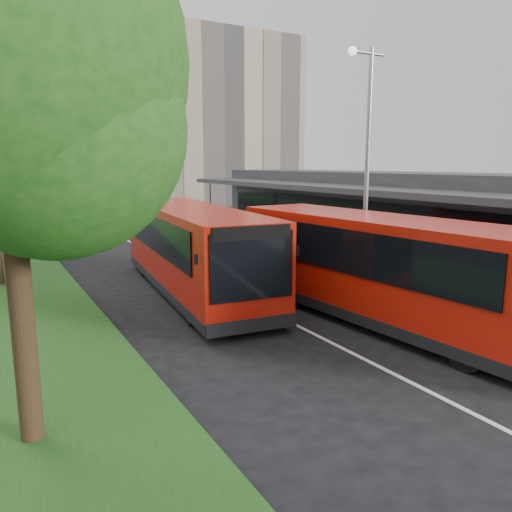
% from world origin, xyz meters
% --- Properties ---
extents(ground, '(120.00, 120.00, 0.00)m').
position_xyz_m(ground, '(0.00, 0.00, 0.00)').
color(ground, black).
rests_on(ground, ground).
extents(pavement, '(5.00, 80.00, 0.15)m').
position_xyz_m(pavement, '(6.00, 20.00, 0.07)').
color(pavement, gray).
rests_on(pavement, ground).
extents(lane_centre_line, '(0.12, 70.00, 0.01)m').
position_xyz_m(lane_centre_line, '(0.00, 15.00, 0.01)').
color(lane_centre_line, silver).
rests_on(lane_centre_line, ground).
extents(kerb_dashes, '(0.12, 56.00, 0.01)m').
position_xyz_m(kerb_dashes, '(3.30, 19.00, 0.01)').
color(kerb_dashes, silver).
rests_on(kerb_dashes, ground).
extents(office_block, '(22.00, 12.00, 18.00)m').
position_xyz_m(office_block, '(14.00, 42.00, 9.00)').
color(office_block, tan).
rests_on(office_block, ground).
extents(station_building, '(7.70, 26.00, 4.00)m').
position_xyz_m(station_building, '(10.86, 8.00, 2.04)').
color(station_building, '#28282A').
rests_on(station_building, ground).
extents(tree_near, '(5.31, 5.31, 8.53)m').
position_xyz_m(tree_near, '(-7.01, -2.95, 5.51)').
color(tree_near, '#2E2112').
rests_on(tree_near, ground).
extents(lamp_post_near, '(1.44, 0.28, 8.00)m').
position_xyz_m(lamp_post_near, '(4.12, 2.00, 4.72)').
color(lamp_post_near, gray).
rests_on(lamp_post_near, pavement).
extents(lamp_post_far, '(1.44, 0.28, 8.00)m').
position_xyz_m(lamp_post_far, '(4.12, 22.00, 4.72)').
color(lamp_post_far, gray).
rests_on(lamp_post_far, pavement).
extents(bus_main, '(3.47, 10.65, 2.97)m').
position_xyz_m(bus_main, '(2.28, -1.05, 1.52)').
color(bus_main, '#AF1609').
rests_on(bus_main, ground).
extents(bus_second, '(3.63, 10.64, 2.96)m').
position_xyz_m(bus_second, '(-1.14, 4.62, 1.52)').
color(bus_second, '#AF1609').
rests_on(bus_second, ground).
extents(litter_bin, '(0.71, 0.71, 0.96)m').
position_xyz_m(litter_bin, '(5.92, 9.64, 0.63)').
color(litter_bin, '#382417').
rests_on(litter_bin, pavement).
extents(bollard, '(0.21, 0.21, 1.10)m').
position_xyz_m(bollard, '(5.35, 17.36, 0.70)').
color(bollard, yellow).
rests_on(bollard, pavement).
extents(car_near, '(1.71, 3.93, 1.32)m').
position_xyz_m(car_near, '(2.22, 37.77, 0.66)').
color(car_near, '#580C1B').
rests_on(car_near, ground).
extents(car_far, '(1.72, 3.50, 1.10)m').
position_xyz_m(car_far, '(-1.71, 43.84, 0.55)').
color(car_far, navy).
rests_on(car_far, ground).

